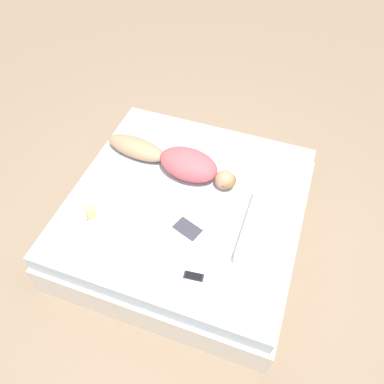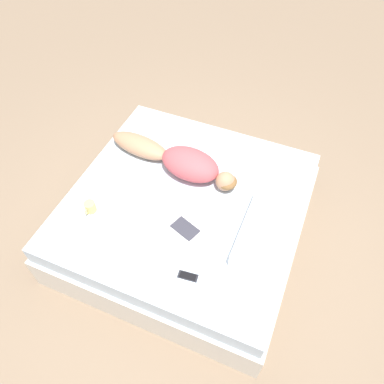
% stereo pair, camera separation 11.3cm
% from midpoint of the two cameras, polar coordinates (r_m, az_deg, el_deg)
% --- Properties ---
extents(ground_plane, '(12.00, 12.00, 0.00)m').
position_cam_midpoint_polar(ground_plane, '(3.68, -1.68, -6.31)').
color(ground_plane, '#7A6651').
extents(bed, '(2.00, 2.01, 0.55)m').
position_cam_midpoint_polar(bed, '(3.46, -1.78, -3.86)').
color(bed, beige).
rests_on(bed, ground_plane).
extents(person, '(0.42, 1.33, 0.23)m').
position_cam_midpoint_polar(person, '(3.39, -3.39, 4.76)').
color(person, '#A37556').
rests_on(person, bed).
extents(open_magazine, '(0.51, 0.44, 0.01)m').
position_cam_midpoint_polar(open_magazine, '(3.08, -0.52, -4.46)').
color(open_magazine, white).
rests_on(open_magazine, bed).
extents(coffee_mug, '(0.13, 0.09, 0.10)m').
position_cam_midpoint_polar(coffee_mug, '(3.21, -16.20, -2.89)').
color(coffee_mug, tan).
rests_on(coffee_mug, bed).
extents(cell_phone, '(0.08, 0.16, 0.01)m').
position_cam_midpoint_polar(cell_phone, '(2.83, -0.92, -12.73)').
color(cell_phone, black).
rests_on(cell_phone, bed).
extents(pillow, '(0.70, 0.39, 0.13)m').
position_cam_midpoint_polar(pillow, '(3.01, 10.58, -5.72)').
color(pillow, white).
rests_on(pillow, bed).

